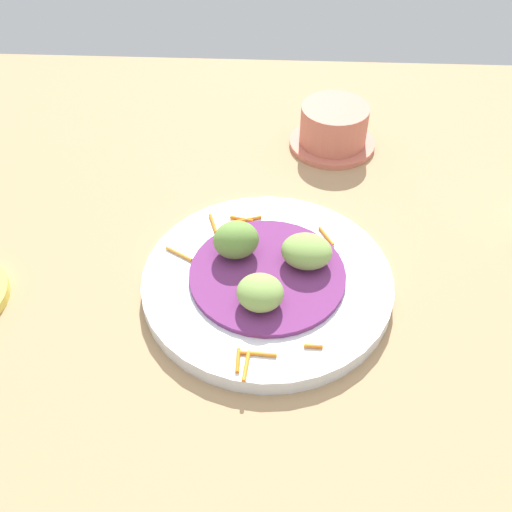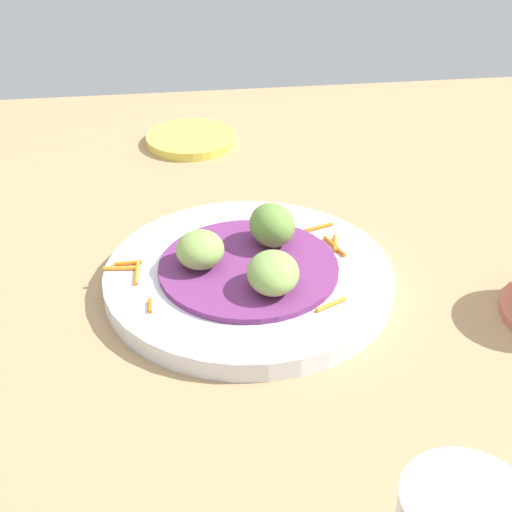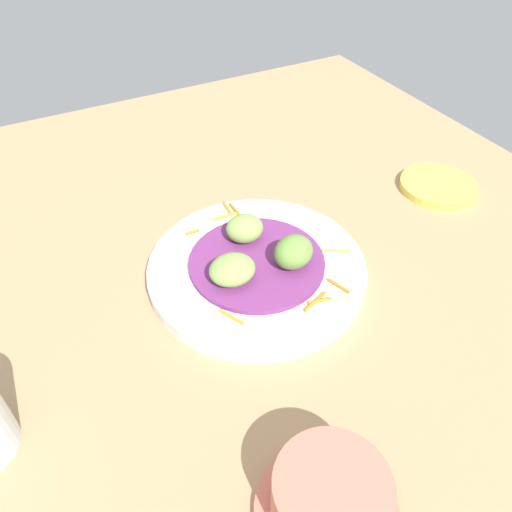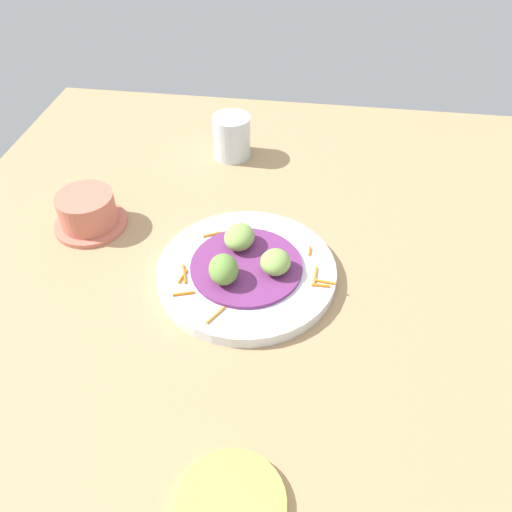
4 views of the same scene
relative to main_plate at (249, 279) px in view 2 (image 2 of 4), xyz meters
The scene contains 8 objects.
table_surface 3.64cm from the main_plate, 26.75° to the right, with size 110.00×110.00×2.00cm, color tan.
main_plate is the anchor object (origin of this frame).
cabbage_bed 1.24cm from the main_plate, 90.00° to the right, with size 16.80×16.80×0.60cm, color #702D6B.
carrot_garnish 2.48cm from the main_plate, behind, with size 19.02×23.04×0.40cm.
guac_scoop_left 5.47cm from the main_plate, 97.62° to the right, with size 4.76×4.46×3.32cm, color #84A851.
guac_scoop_center 5.49cm from the main_plate, 22.38° to the left, with size 5.47×4.63×3.39cm, color #84A851.
guac_scoop_right 5.71cm from the main_plate, 142.38° to the left, with size 4.98×4.27×4.11cm, color olive.
side_plate_small 33.65cm from the main_plate, behind, with size 11.49×11.49×1.15cm, color #E0CC4C.
Camera 2 is at (57.19, -5.55, 44.00)cm, focal length 54.52 mm.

